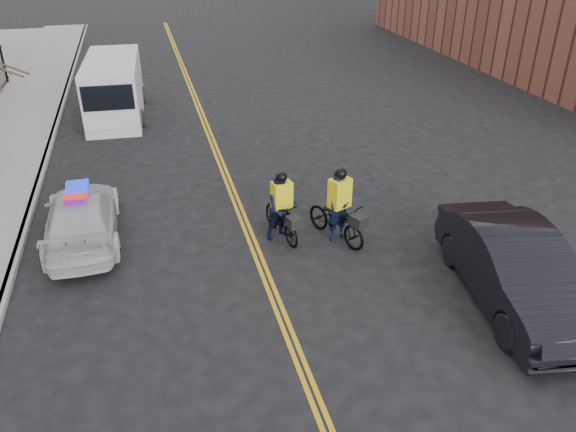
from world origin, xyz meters
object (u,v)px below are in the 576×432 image
Objects in this scene: dark_sedan at (515,269)px; cyclist_far at (282,212)px; cyclist_near at (339,215)px; police_cruiser at (82,217)px; cargo_van at (114,90)px.

cyclist_far reaches higher than dark_sedan.
cyclist_far is (-1.45, 0.46, 0.04)m from cyclist_near.
police_cruiser is 0.78× the size of cargo_van.
cargo_van is at bearing 127.10° from dark_sedan.
cyclist_far is at bearing -66.56° from cargo_van.
cargo_van is 2.98× the size of cyclist_far.
dark_sedan is 2.33× the size of cyclist_near.
police_cruiser is 10.89m from dark_sedan.
police_cruiser is at bearing 158.91° from dark_sedan.
police_cruiser is 2.33× the size of cyclist_far.
dark_sedan is 5.93m from cyclist_far.
police_cruiser is 0.89× the size of dark_sedan.
police_cruiser is at bearing -91.52° from cargo_van.
cyclist_far is (5.18, -1.26, 0.09)m from police_cruiser.
cargo_van is (-8.69, 15.74, 0.33)m from dark_sedan.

